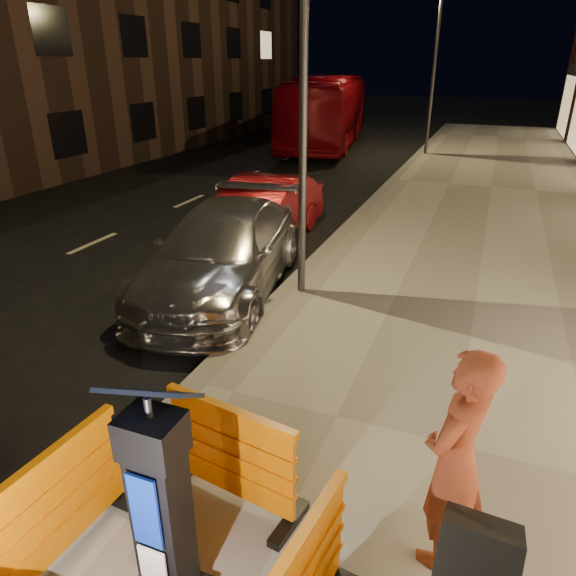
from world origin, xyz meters
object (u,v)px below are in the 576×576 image
at_px(car_silver, 225,290).
at_px(parking_kiosk, 161,504).
at_px(barrier_kerbside, 58,506).
at_px(man, 455,461).
at_px(car_red, 262,243).
at_px(bus_doubledecker, 326,146).
at_px(barrier_back, 231,456).

bearing_deg(car_silver, parking_kiosk, -75.55).
xyz_separation_m(barrier_kerbside, man, (2.69, 1.09, 0.41)).
relative_size(barrier_kerbside, car_red, 0.30).
distance_m(barrier_kerbside, car_red, 8.00).
height_order(barrier_kerbside, bus_doubledecker, bus_doubledecker).
xyz_separation_m(parking_kiosk, bus_doubledecker, (-5.84, 21.96, -1.03)).
distance_m(parking_kiosk, bus_doubledecker, 22.75).
relative_size(barrier_kerbside, bus_doubledecker, 0.11).
relative_size(parking_kiosk, barrier_back, 1.40).
relative_size(parking_kiosk, car_red, 0.42).
xyz_separation_m(car_red, man, (4.54, -6.67, 1.06)).
height_order(barrier_kerbside, car_silver, barrier_kerbside).
xyz_separation_m(parking_kiosk, car_silver, (-2.36, 5.22, -1.03)).
bearing_deg(parking_kiosk, barrier_kerbside, -174.20).
bearing_deg(barrier_kerbside, man, -64.21).
relative_size(barrier_back, car_silver, 0.26).
height_order(parking_kiosk, car_silver, parking_kiosk).
bearing_deg(car_red, parking_kiosk, -70.00).
height_order(car_red, bus_doubledecker, bus_doubledecker).
bearing_deg(car_silver, bus_doubledecker, 91.92).
height_order(parking_kiosk, bus_doubledecker, parking_kiosk).
bearing_deg(man, car_red, -122.09).
bearing_deg(car_red, barrier_kerbside, -76.44).
bearing_deg(barrier_kerbside, barrier_back, -41.20).
distance_m(car_red, bus_doubledecker, 14.52).
distance_m(barrier_back, bus_doubledecker, 21.82).
bearing_deg(barrier_back, bus_doubledecker, 114.34).
xyz_separation_m(barrier_back, car_silver, (-2.36, 4.27, -0.64)).
bearing_deg(barrier_back, barrier_kerbside, -126.20).
distance_m(barrier_kerbside, bus_doubledecker, 22.51).
bearing_deg(man, car_silver, -111.60).
relative_size(bus_doubledecker, man, 6.13).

